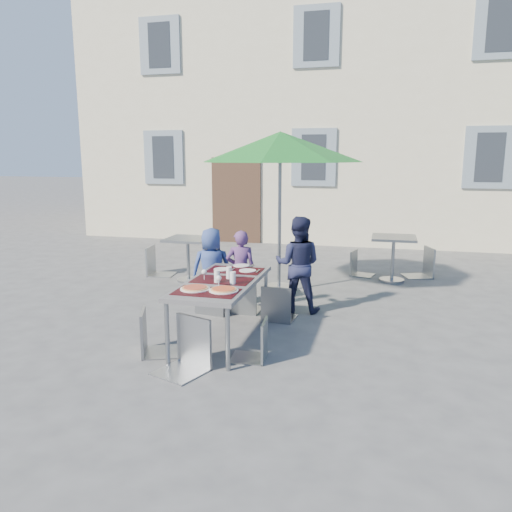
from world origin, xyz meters
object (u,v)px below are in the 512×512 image
(child_1, at_px, (241,271))
(bg_chair_r_1, at_px, (424,244))
(dining_table, at_px, (222,285))
(chair_5, at_px, (186,313))
(child_0, at_px, (212,269))
(patio_umbrella, at_px, (280,148))
(bg_chair_l_0, at_px, (155,243))
(pizza_near_right, at_px, (224,290))
(chair_0, at_px, (213,272))
(chair_3, at_px, (152,306))
(chair_4, at_px, (256,317))
(cafe_table_1, at_px, (393,249))
(bg_chair_l_1, at_px, (359,248))
(chair_2, at_px, (278,282))
(bg_chair_r_0, at_px, (214,251))
(pizza_near_left, at_px, (195,288))
(child_2, at_px, (298,264))
(chair_1, at_px, (243,271))
(cafe_table_0, at_px, (188,251))

(child_1, relative_size, bg_chair_r_1, 1.12)
(dining_table, relative_size, chair_5, 1.75)
(child_0, relative_size, patio_umbrella, 0.46)
(dining_table, xyz_separation_m, bg_chair_l_0, (-2.30, 2.96, -0.08))
(pizza_near_right, bearing_deg, dining_table, 110.14)
(child_0, bearing_deg, patio_umbrella, -143.53)
(chair_0, distance_m, bg_chair_r_1, 4.36)
(chair_5, relative_size, bg_chair_l_0, 1.01)
(chair_3, xyz_separation_m, chair_5, (0.54, -0.31, 0.06))
(dining_table, bearing_deg, child_0, 114.85)
(patio_umbrella, bearing_deg, chair_4, -83.34)
(bg_chair_l_0, bearing_deg, chair_4, -50.54)
(chair_0, xyz_separation_m, cafe_table_1, (2.51, 2.58, -0.03))
(child_0, height_order, chair_4, child_0)
(chair_0, bearing_deg, bg_chair_l_1, 57.26)
(child_0, height_order, chair_2, child_0)
(child_1, xyz_separation_m, patio_umbrella, (0.34, 1.12, 1.75))
(dining_table, xyz_separation_m, bg_chair_r_0, (-1.14, 3.01, -0.19))
(child_0, height_order, cafe_table_1, child_0)
(pizza_near_left, relative_size, chair_5, 0.32)
(chair_4, relative_size, bg_chair_r_1, 0.81)
(bg_chair_l_1, distance_m, bg_chair_r_1, 1.19)
(chair_3, bearing_deg, bg_chair_l_1, 65.51)
(child_2, relative_size, chair_3, 1.44)
(chair_1, bearing_deg, bg_chair_r_0, 119.67)
(child_1, bearing_deg, bg_chair_l_1, -134.57)
(pizza_near_left, bearing_deg, chair_1, 86.39)
(pizza_near_left, relative_size, child_2, 0.24)
(child_2, bearing_deg, bg_chair_r_0, -43.33)
(pizza_near_left, bearing_deg, chair_0, 101.85)
(child_2, xyz_separation_m, chair_3, (-1.32, -2.01, -0.13))
(child_0, height_order, chair_5, child_0)
(pizza_near_right, height_order, patio_umbrella, patio_umbrella)
(bg_chair_r_0, bearing_deg, chair_2, -52.45)
(pizza_near_left, xyz_separation_m, bg_chair_l_0, (-2.14, 3.46, -0.16))
(child_0, height_order, bg_chair_l_0, child_0)
(chair_4, bearing_deg, chair_2, 91.69)
(chair_3, bearing_deg, child_1, 74.34)
(child_1, bearing_deg, child_0, -10.60)
(pizza_near_left, bearing_deg, bg_chair_r_1, 58.65)
(pizza_near_left, bearing_deg, chair_4, -0.26)
(chair_4, bearing_deg, dining_table, 137.95)
(dining_table, distance_m, child_0, 1.31)
(dining_table, xyz_separation_m, chair_2, (0.51, 0.86, -0.14))
(child_1, distance_m, cafe_table_0, 2.01)
(pizza_near_right, height_order, child_0, child_0)
(child_2, relative_size, cafe_table_0, 1.75)
(chair_4, distance_m, bg_chair_l_1, 4.50)
(child_2, distance_m, chair_2, 0.57)
(chair_2, bearing_deg, patio_umbrella, 101.15)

